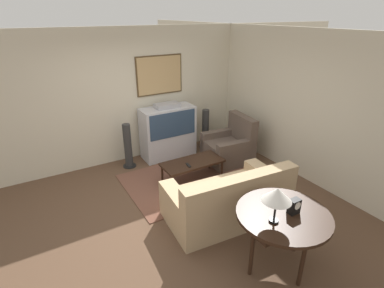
{
  "coord_description": "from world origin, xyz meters",
  "views": [
    {
      "loc": [
        -1.81,
        -3.67,
        2.94
      ],
      "look_at": [
        0.7,
        0.58,
        0.75
      ],
      "focal_mm": 28.0,
      "sensor_mm": 36.0,
      "label": 1
    }
  ],
  "objects_px": {
    "armchair": "(229,147)",
    "console_table": "(283,218)",
    "mantel_clock": "(294,206)",
    "tv": "(168,132)",
    "table_lamp": "(277,195)",
    "coffee_table": "(192,163)",
    "speaker_tower_right": "(205,130)",
    "speaker_tower_left": "(128,147)",
    "couch": "(228,201)"
  },
  "relations": [
    {
      "from": "armchair",
      "to": "console_table",
      "type": "relative_size",
      "value": 0.88
    },
    {
      "from": "console_table",
      "to": "mantel_clock",
      "type": "xyz_separation_m",
      "value": [
        0.1,
        -0.04,
        0.16
      ]
    },
    {
      "from": "tv",
      "to": "table_lamp",
      "type": "relative_size",
      "value": 2.75
    },
    {
      "from": "coffee_table",
      "to": "table_lamp",
      "type": "distance_m",
      "value": 2.53
    },
    {
      "from": "coffee_table",
      "to": "mantel_clock",
      "type": "distance_m",
      "value": 2.44
    },
    {
      "from": "armchair",
      "to": "speaker_tower_right",
      "type": "bearing_deg",
      "value": -169.81
    },
    {
      "from": "speaker_tower_left",
      "to": "armchair",
      "type": "bearing_deg",
      "value": -23.3
    },
    {
      "from": "speaker_tower_left",
      "to": "speaker_tower_right",
      "type": "xyz_separation_m",
      "value": [
        1.86,
        0.0,
        0.0
      ]
    },
    {
      "from": "table_lamp",
      "to": "speaker_tower_right",
      "type": "height_order",
      "value": "table_lamp"
    },
    {
      "from": "coffee_table",
      "to": "tv",
      "type": "bearing_deg",
      "value": 85.56
    },
    {
      "from": "coffee_table",
      "to": "armchair",
      "type": "bearing_deg",
      "value": 15.86
    },
    {
      "from": "speaker_tower_left",
      "to": "table_lamp",
      "type": "bearing_deg",
      "value": -82.15
    },
    {
      "from": "armchair",
      "to": "coffee_table",
      "type": "relative_size",
      "value": 0.84
    },
    {
      "from": "console_table",
      "to": "speaker_tower_right",
      "type": "xyz_separation_m",
      "value": [
        1.17,
        3.48,
        -0.29
      ]
    },
    {
      "from": "table_lamp",
      "to": "mantel_clock",
      "type": "bearing_deg",
      "value": -0.21
    },
    {
      "from": "table_lamp",
      "to": "speaker_tower_left",
      "type": "bearing_deg",
      "value": 97.85
    },
    {
      "from": "coffee_table",
      "to": "speaker_tower_left",
      "type": "bearing_deg",
      "value": 126.26
    },
    {
      "from": "coffee_table",
      "to": "speaker_tower_left",
      "type": "xyz_separation_m",
      "value": [
        -0.84,
        1.14,
        0.08
      ]
    },
    {
      "from": "armchair",
      "to": "speaker_tower_left",
      "type": "height_order",
      "value": "armchair"
    },
    {
      "from": "mantel_clock",
      "to": "speaker_tower_right",
      "type": "height_order",
      "value": "mantel_clock"
    },
    {
      "from": "couch",
      "to": "coffee_table",
      "type": "xyz_separation_m",
      "value": [
        0.11,
        1.25,
        0.05
      ]
    },
    {
      "from": "armchair",
      "to": "table_lamp",
      "type": "height_order",
      "value": "table_lamp"
    },
    {
      "from": "armchair",
      "to": "speaker_tower_right",
      "type": "xyz_separation_m",
      "value": [
        -0.07,
        0.83,
        0.13
      ]
    },
    {
      "from": "couch",
      "to": "armchair",
      "type": "distance_m",
      "value": 1.97
    },
    {
      "from": "speaker_tower_right",
      "to": "speaker_tower_left",
      "type": "bearing_deg",
      "value": 180.0
    },
    {
      "from": "console_table",
      "to": "mantel_clock",
      "type": "relative_size",
      "value": 6.03
    },
    {
      "from": "armchair",
      "to": "console_table",
      "type": "xyz_separation_m",
      "value": [
        -1.24,
        -2.64,
        0.41
      ]
    },
    {
      "from": "tv",
      "to": "armchair",
      "type": "relative_size",
      "value": 1.24
    },
    {
      "from": "armchair",
      "to": "table_lamp",
      "type": "relative_size",
      "value": 2.23
    },
    {
      "from": "couch",
      "to": "armchair",
      "type": "relative_size",
      "value": 1.94
    },
    {
      "from": "tv",
      "to": "couch",
      "type": "relative_size",
      "value": 0.64
    },
    {
      "from": "tv",
      "to": "speaker_tower_left",
      "type": "xyz_separation_m",
      "value": [
        -0.93,
        -0.05,
        -0.13
      ]
    },
    {
      "from": "coffee_table",
      "to": "speaker_tower_left",
      "type": "distance_m",
      "value": 1.42
    },
    {
      "from": "couch",
      "to": "console_table",
      "type": "bearing_deg",
      "value": 92.85
    },
    {
      "from": "coffee_table",
      "to": "speaker_tower_right",
      "type": "relative_size",
      "value": 1.24
    },
    {
      "from": "speaker_tower_right",
      "to": "couch",
      "type": "bearing_deg",
      "value": -115.43
    },
    {
      "from": "armchair",
      "to": "speaker_tower_right",
      "type": "distance_m",
      "value": 0.85
    },
    {
      "from": "armchair",
      "to": "speaker_tower_right",
      "type": "height_order",
      "value": "armchair"
    },
    {
      "from": "tv",
      "to": "console_table",
      "type": "distance_m",
      "value": 3.54
    },
    {
      "from": "tv",
      "to": "speaker_tower_right",
      "type": "height_order",
      "value": "tv"
    },
    {
      "from": "couch",
      "to": "speaker_tower_right",
      "type": "relative_size",
      "value": 2.04
    },
    {
      "from": "coffee_table",
      "to": "speaker_tower_left",
      "type": "height_order",
      "value": "speaker_tower_left"
    },
    {
      "from": "couch",
      "to": "console_table",
      "type": "distance_m",
      "value": 1.16
    },
    {
      "from": "couch",
      "to": "console_table",
      "type": "relative_size",
      "value": 1.71
    },
    {
      "from": "console_table",
      "to": "table_lamp",
      "type": "bearing_deg",
      "value": -168.04
    },
    {
      "from": "speaker_tower_left",
      "to": "mantel_clock",
      "type": "bearing_deg",
      "value": -77.28
    },
    {
      "from": "couch",
      "to": "speaker_tower_left",
      "type": "xyz_separation_m",
      "value": [
        -0.73,
        2.39,
        0.13
      ]
    },
    {
      "from": "mantel_clock",
      "to": "speaker_tower_right",
      "type": "bearing_deg",
      "value": 73.13
    },
    {
      "from": "tv",
      "to": "table_lamp",
      "type": "height_order",
      "value": "table_lamp"
    },
    {
      "from": "couch",
      "to": "mantel_clock",
      "type": "relative_size",
      "value": 10.29
    }
  ]
}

